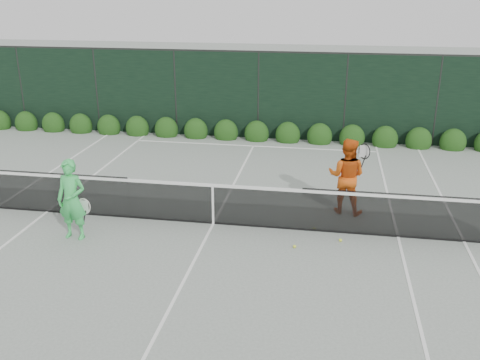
# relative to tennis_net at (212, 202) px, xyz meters

# --- Properties ---
(ground) EXTENTS (80.00, 80.00, 0.00)m
(ground) POSITION_rel_tennis_net_xyz_m (0.02, 0.00, -0.53)
(ground) COLOR gray
(ground) RESTS_ON ground
(tennis_net) EXTENTS (12.90, 0.10, 1.07)m
(tennis_net) POSITION_rel_tennis_net_xyz_m (0.00, 0.00, 0.00)
(tennis_net) COLOR black
(tennis_net) RESTS_ON ground
(player_woman) EXTENTS (0.69, 0.46, 1.76)m
(player_woman) POSITION_rel_tennis_net_xyz_m (-2.77, -1.18, 0.35)
(player_woman) COLOR #3BCA5C
(player_woman) RESTS_ON ground
(player_man) EXTENTS (1.03, 0.88, 1.83)m
(player_man) POSITION_rel_tennis_net_xyz_m (3.00, 1.21, 0.39)
(player_man) COLOR #DE5712
(player_man) RESTS_ON ground
(court_lines) EXTENTS (11.03, 23.83, 0.01)m
(court_lines) POSITION_rel_tennis_net_xyz_m (0.02, 0.00, -0.53)
(court_lines) COLOR white
(court_lines) RESTS_ON ground
(windscreen_fence) EXTENTS (32.00, 21.07, 3.06)m
(windscreen_fence) POSITION_rel_tennis_net_xyz_m (0.02, -2.71, 0.98)
(windscreen_fence) COLOR black
(windscreen_fence) RESTS_ON ground
(hedge_row) EXTENTS (31.66, 0.65, 0.94)m
(hedge_row) POSITION_rel_tennis_net_xyz_m (0.02, 7.15, -0.30)
(hedge_row) COLOR #12380F
(hedge_row) RESTS_ON ground
(tennis_balls) EXTENTS (1.01, 1.00, 0.07)m
(tennis_balls) POSITION_rel_tennis_net_xyz_m (2.39, -0.42, -0.50)
(tennis_balls) COLOR #E5F536
(tennis_balls) RESTS_ON ground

